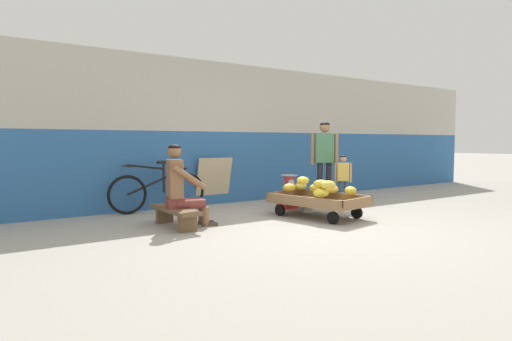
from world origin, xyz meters
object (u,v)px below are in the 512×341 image
Objects in this scene: low_bench at (175,213)px; sign_board at (214,181)px; banana_cart at (318,202)px; shopping_bag at (306,205)px; plastic_crate at (289,200)px; bicycle_near_left at (158,191)px; weighing_scale at (289,183)px; vendor_seated at (181,186)px; customer_child at (343,176)px; customer_adult at (325,154)px.

sign_board reaches higher than low_bench.
banana_cart is 6.54× the size of shopping_bag.
bicycle_near_left is at bearing 155.88° from plastic_crate.
low_bench is 3.68× the size of weighing_scale.
plastic_crate is (2.38, 0.45, -0.05)m from low_bench.
vendor_seated is 1.21× the size of customer_child.
customer_adult reaches higher than shopping_bag.
weighing_scale reaches higher than plastic_crate.
customer_child is at bearing -2.02° from low_bench.
sign_board is 0.94× the size of customer_child.
customer_adult is at bearing 104.34° from customer_child.
plastic_crate reaches higher than low_bench.
low_bench is at bearing -102.69° from bicycle_near_left.
plastic_crate is 0.22× the size of bicycle_near_left.
banana_cart is at bearing -156.96° from customer_child.
sign_board is (1.18, 0.21, 0.09)m from bicycle_near_left.
bicycle_near_left reaches higher than shopping_bag.
customer_adult is 6.38× the size of shopping_bag.
vendor_seated reaches higher than banana_cart.
customer_adult is (2.96, 0.28, 0.38)m from vendor_seated.
sign_board is (1.49, 1.59, 0.24)m from low_bench.
banana_cart is 1.01m from plastic_crate.
sign_board is at bearing 128.17° from plastic_crate.
low_bench is 1.17× the size of customer_child.
plastic_crate is 1.20× the size of weighing_scale.
vendor_seated is at bearing 178.30° from customer_child.
bicycle_near_left is at bearing 80.87° from vendor_seated.
weighing_scale is at bearing 76.84° from banana_cart.
shopping_bag is (-0.04, -0.50, -0.33)m from weighing_scale.
weighing_scale is at bearing -51.86° from sign_board.
banana_cart is 0.53m from shopping_bag.
customer_adult reaches higher than weighing_scale.
plastic_crate is 1.47m from sign_board.
plastic_crate is at bearing 90.00° from weighing_scale.
sign_board is at bearing 117.51° from shopping_bag.
customer_child is at bearing -75.66° from customer_adult.
sign_board is 2.37m from customer_child.
plastic_crate is 1.06m from customer_adult.
banana_cart reaches higher than plastic_crate.
customer_child is (0.76, -0.56, 0.43)m from plastic_crate.
weighing_scale reaches higher than low_bench.
plastic_crate is at bearing -24.12° from bicycle_near_left.
low_bench is 3.07× the size of plastic_crate.
customer_adult is 1.13m from shopping_bag.
shopping_bag is at bearing -0.76° from vendor_seated.
weighing_scale is (2.30, 0.47, -0.11)m from vendor_seated.
bicycle_near_left is (-2.07, 0.93, 0.20)m from plastic_crate.
customer_child is 3.92× the size of shopping_bag.
customer_adult is at bearing -40.36° from sign_board.
banana_cart is at bearing -111.44° from shopping_bag.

